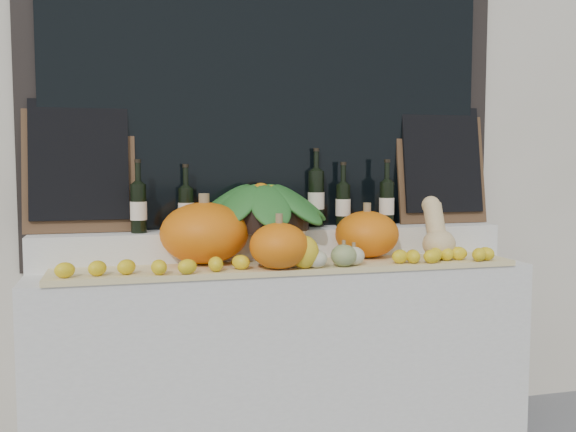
% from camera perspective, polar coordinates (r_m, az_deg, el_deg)
% --- Properties ---
extents(storefront_facade, '(7.00, 0.94, 4.50)m').
position_cam_1_polar(storefront_facade, '(3.79, -3.19, 18.26)').
color(storefront_facade, beige).
rests_on(storefront_facade, ground).
extents(display_sill, '(2.30, 0.55, 0.88)m').
position_cam_1_polar(display_sill, '(3.13, -0.35, -12.38)').
color(display_sill, silver).
rests_on(display_sill, ground).
extents(rear_tier, '(2.30, 0.25, 0.16)m').
position_cam_1_polar(rear_tier, '(3.16, -1.03, -2.55)').
color(rear_tier, silver).
rests_on(rear_tier, display_sill).
extents(straw_bedding, '(2.10, 0.32, 0.02)m').
position_cam_1_polar(straw_bedding, '(2.91, 0.25, -4.55)').
color(straw_bedding, tan).
rests_on(straw_bedding, display_sill).
extents(pumpkin_left, '(0.49, 0.49, 0.28)m').
position_cam_1_polar(pumpkin_left, '(2.93, -7.44, -1.51)').
color(pumpkin_left, orange).
rests_on(pumpkin_left, straw_bedding).
extents(pumpkin_right, '(0.41, 0.41, 0.23)m').
position_cam_1_polar(pumpkin_right, '(3.12, 7.02, -1.62)').
color(pumpkin_right, orange).
rests_on(pumpkin_right, straw_bedding).
extents(pumpkin_center, '(0.30, 0.30, 0.20)m').
position_cam_1_polar(pumpkin_center, '(2.77, -0.79, -2.67)').
color(pumpkin_center, orange).
rests_on(pumpkin_center, straw_bedding).
extents(butternut_squash, '(0.16, 0.21, 0.30)m').
position_cam_1_polar(butternut_squash, '(3.15, 13.09, -1.50)').
color(butternut_squash, '#D9B87F').
rests_on(butternut_squash, straw_bedding).
extents(decorative_gourds, '(0.44, 0.14, 0.17)m').
position_cam_1_polar(decorative_gourds, '(2.81, 2.55, -3.49)').
color(decorative_gourds, '#36601C').
rests_on(decorative_gourds, straw_bedding).
extents(lemon_heap, '(2.20, 0.16, 0.06)m').
position_cam_1_polar(lemon_heap, '(2.79, 0.83, -4.02)').
color(lemon_heap, yellow).
rests_on(lemon_heap, straw_bedding).
extents(produce_bowl, '(0.71, 0.71, 0.24)m').
position_cam_1_polar(produce_bowl, '(3.11, -2.41, 0.86)').
color(produce_bowl, black).
rests_on(produce_bowl, rear_tier).
extents(wine_bottle_far_left, '(0.08, 0.08, 0.34)m').
position_cam_1_polar(wine_bottle_far_left, '(3.02, -13.15, 0.75)').
color(wine_bottle_far_left, black).
rests_on(wine_bottle_far_left, rear_tier).
extents(wine_bottle_near_left, '(0.08, 0.08, 0.32)m').
position_cam_1_polar(wine_bottle_near_left, '(3.08, -9.05, 0.68)').
color(wine_bottle_near_left, black).
rests_on(wine_bottle_near_left, rear_tier).
extents(wine_bottle_tall, '(0.08, 0.08, 0.39)m').
position_cam_1_polar(wine_bottle_tall, '(3.25, 2.51, 1.62)').
color(wine_bottle_tall, black).
rests_on(wine_bottle_tall, rear_tier).
extents(wine_bottle_near_right, '(0.08, 0.08, 0.33)m').
position_cam_1_polar(wine_bottle_near_right, '(3.26, 4.91, 1.04)').
color(wine_bottle_near_right, black).
rests_on(wine_bottle_near_right, rear_tier).
extents(wine_bottle_far_right, '(0.08, 0.08, 0.34)m').
position_cam_1_polar(wine_bottle_far_right, '(3.28, 8.76, 1.14)').
color(wine_bottle_far_right, black).
rests_on(wine_bottle_far_right, rear_tier).
extents(chalkboard_left, '(0.50, 0.13, 0.61)m').
position_cam_1_polar(chalkboard_left, '(3.11, -18.06, 4.50)').
color(chalkboard_left, '#4C331E').
rests_on(chalkboard_left, rear_tier).
extents(chalkboard_right, '(0.50, 0.13, 0.61)m').
position_cam_1_polar(chalkboard_right, '(3.52, 13.47, 4.63)').
color(chalkboard_right, '#4C331E').
rests_on(chalkboard_right, rear_tier).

